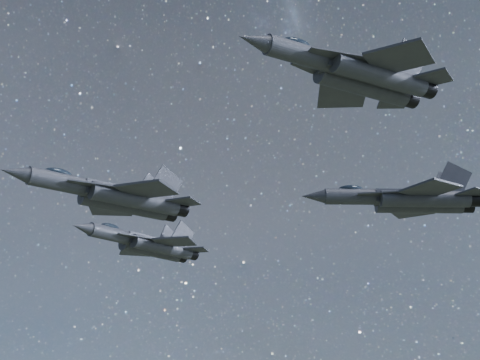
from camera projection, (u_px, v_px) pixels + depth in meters
name	position (u px, v px, depth m)	size (l,w,h in m)	color
jet_lead	(116.00, 196.00, 63.08)	(19.08, 13.07, 4.79)	#2C2E37
jet_left	(147.00, 244.00, 82.61)	(18.67, 12.34, 4.77)	#2C2E37
jet_right	(357.00, 73.00, 50.74)	(17.64, 12.45, 4.46)	#2C2E37
jet_slot	(407.00, 199.00, 71.56)	(19.46, 12.80, 4.99)	#2C2E37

